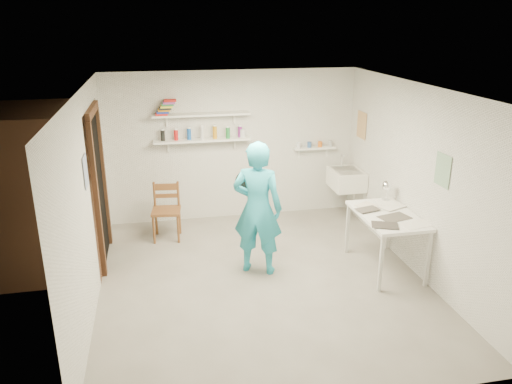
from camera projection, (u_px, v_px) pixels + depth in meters
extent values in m
cube|color=slate|center=(262.00, 281.00, 6.33)|extent=(4.00, 4.50, 0.02)
cube|color=silver|center=(263.00, 88.00, 5.53)|extent=(4.00, 4.50, 0.02)
cube|color=silver|center=(233.00, 146.00, 8.02)|extent=(4.00, 0.02, 2.40)
cube|color=silver|center=(325.00, 285.00, 3.84)|extent=(4.00, 0.02, 2.40)
cube|color=silver|center=(87.00, 203.00, 5.55)|extent=(0.02, 4.50, 2.40)
cube|color=silver|center=(418.00, 181.00, 6.31)|extent=(0.02, 4.50, 2.40)
cube|color=black|center=(99.00, 190.00, 6.59)|extent=(0.02, 0.90, 2.00)
cube|color=brown|center=(41.00, 190.00, 6.44)|extent=(1.40, 1.50, 2.10)
cube|color=brown|center=(92.00, 110.00, 6.25)|extent=(0.06, 1.05, 0.10)
cube|color=brown|center=(97.00, 202.00, 6.13)|extent=(0.06, 0.10, 2.00)
cube|color=brown|center=(104.00, 178.00, 7.06)|extent=(0.06, 0.10, 2.00)
cube|color=white|center=(202.00, 140.00, 7.76)|extent=(1.50, 0.22, 0.03)
cube|color=white|center=(201.00, 115.00, 7.63)|extent=(1.50, 0.22, 0.03)
cube|color=white|center=(315.00, 148.00, 8.22)|extent=(0.70, 0.14, 0.03)
cube|color=#334C7F|center=(86.00, 171.00, 5.49)|extent=(0.01, 0.28, 0.36)
cube|color=#995933|center=(362.00, 125.00, 7.86)|extent=(0.01, 0.34, 0.42)
cube|color=#3F724C|center=(443.00, 170.00, 5.70)|extent=(0.01, 0.30, 0.38)
cube|color=white|center=(346.00, 179.00, 8.00)|extent=(0.48, 0.60, 0.30)
imported|color=#26A6C1|center=(258.00, 208.00, 6.29)|extent=(0.75, 0.64, 1.74)
cylinder|color=#D1BB8E|center=(247.00, 182.00, 6.37)|extent=(0.30, 0.16, 0.31)
cube|color=brown|center=(166.00, 211.00, 7.39)|extent=(0.46, 0.44, 0.89)
cube|color=white|center=(385.00, 242.00, 6.51)|extent=(0.70, 1.16, 0.77)
sphere|color=white|center=(387.00, 186.00, 6.77)|extent=(0.15, 0.15, 0.15)
cylinder|color=black|center=(163.00, 135.00, 7.61)|extent=(0.06, 0.06, 0.17)
cylinder|color=red|center=(176.00, 135.00, 7.65)|extent=(0.06, 0.06, 0.17)
cylinder|color=blue|center=(189.00, 134.00, 7.69)|extent=(0.06, 0.06, 0.17)
cylinder|color=white|center=(202.00, 134.00, 7.72)|extent=(0.06, 0.06, 0.17)
cylinder|color=orange|center=(215.00, 133.00, 7.76)|extent=(0.06, 0.06, 0.17)
cylinder|color=#268C3F|center=(228.00, 133.00, 7.80)|extent=(0.06, 0.06, 0.17)
cylinder|color=#8C268C|center=(240.00, 132.00, 7.84)|extent=(0.06, 0.06, 0.17)
cube|color=red|center=(161.00, 114.00, 7.50)|extent=(0.18, 0.14, 0.03)
cube|color=#1933A5|center=(163.00, 112.00, 7.50)|extent=(0.18, 0.14, 0.03)
cube|color=orange|center=(164.00, 110.00, 7.49)|extent=(0.18, 0.14, 0.03)
cube|color=black|center=(165.00, 108.00, 7.49)|extent=(0.18, 0.14, 0.03)
cube|color=yellow|center=(166.00, 106.00, 7.48)|extent=(0.18, 0.14, 0.03)
cube|color=#338C4C|center=(168.00, 105.00, 7.47)|extent=(0.18, 0.14, 0.03)
cube|color=#8C3F8C|center=(169.00, 103.00, 7.47)|extent=(0.18, 0.14, 0.03)
cube|color=red|center=(170.00, 101.00, 7.46)|extent=(0.18, 0.14, 0.03)
cylinder|color=silver|center=(303.00, 145.00, 8.16)|extent=(0.07, 0.07, 0.09)
cylinder|color=#335999|center=(311.00, 145.00, 8.19)|extent=(0.07, 0.07, 0.09)
cylinder|color=orange|center=(319.00, 144.00, 8.21)|extent=(0.07, 0.07, 0.09)
cylinder|color=#999999|center=(327.00, 144.00, 8.24)|extent=(0.07, 0.07, 0.09)
cube|color=silver|center=(388.00, 214.00, 6.38)|extent=(0.30, 0.22, 0.00)
cube|color=#4C4742|center=(388.00, 214.00, 6.38)|extent=(0.30, 0.22, 0.00)
cube|color=beige|center=(388.00, 213.00, 6.38)|extent=(0.30, 0.22, 0.00)
cube|color=#383330|center=(388.00, 213.00, 6.37)|extent=(0.30, 0.22, 0.00)
cube|color=silver|center=(388.00, 213.00, 6.37)|extent=(0.30, 0.22, 0.00)
cube|color=silver|center=(388.00, 213.00, 6.37)|extent=(0.30, 0.22, 0.00)
cube|color=#4C4742|center=(388.00, 212.00, 6.37)|extent=(0.30, 0.22, 0.00)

